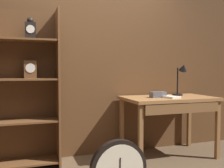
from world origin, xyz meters
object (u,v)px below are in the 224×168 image
object	(u,v)px
desk_lamp	(181,76)
toolbox_small	(158,95)
open_repair_manual	(171,97)
bookshelf	(5,89)
workbench	(169,104)

from	to	relation	value
desk_lamp	toolbox_small	world-z (taller)	desk_lamp
desk_lamp	open_repair_manual	bearing A→B (deg)	-143.38
bookshelf	desk_lamp	distance (m)	2.34
open_repair_manual	bookshelf	bearing A→B (deg)	156.07
workbench	open_repair_manual	bearing A→B (deg)	-114.50
workbench	open_repair_manual	size ratio (longest dim) A/B	5.54
toolbox_small	open_repair_manual	world-z (taller)	toolbox_small
desk_lamp	toolbox_small	size ratio (longest dim) A/B	2.33
bookshelf	open_repair_manual	bearing A→B (deg)	-8.85
bookshelf	desk_lamp	xyz separation A→B (m)	(2.34, -0.08, 0.14)
desk_lamp	toolbox_small	bearing A→B (deg)	-163.78
desk_lamp	open_repair_manual	distance (m)	0.48
toolbox_small	bookshelf	bearing A→B (deg)	173.72
desk_lamp	toolbox_small	distance (m)	0.53
open_repair_manual	desk_lamp	bearing A→B (deg)	21.53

